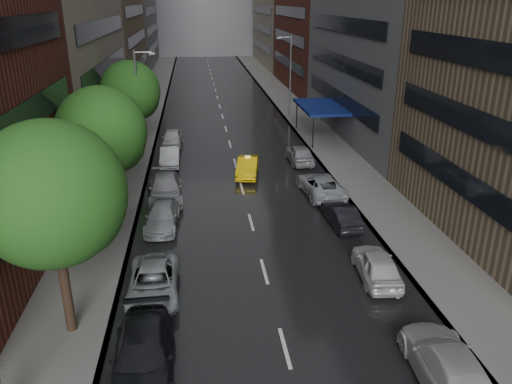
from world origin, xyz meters
TOP-DOWN VIEW (x-y plane):
  - road at (0.00, 50.00)m, footprint 14.00×140.00m
  - sidewalk_left at (-9.00, 50.00)m, footprint 4.00×140.00m
  - sidewalk_right at (9.00, 50.00)m, footprint 4.00×140.00m
  - tree_near at (-8.60, 6.08)m, footprint 5.64×5.64m
  - tree_mid at (-8.60, 17.10)m, footprint 5.27×5.27m
  - tree_far at (-8.60, 31.78)m, footprint 5.13×5.13m
  - taxi at (0.72, 24.77)m, footprint 2.32×4.61m
  - parked_cars_left at (-5.40, 16.64)m, footprint 2.50×35.88m
  - parked_cars_right at (5.40, 14.02)m, footprint 2.83×31.21m
  - street_lamp_left at (-7.72, 30.00)m, footprint 1.74×0.22m
  - street_lamp_right at (7.72, 45.00)m, footprint 1.74×0.22m
  - awning at (8.98, 35.00)m, footprint 4.00×8.00m

SIDE VIEW (x-z plane):
  - road at x=0.00m, z-range 0.00..0.01m
  - sidewalk_left at x=-9.00m, z-range 0.00..0.15m
  - sidewalk_right at x=9.00m, z-range 0.00..0.15m
  - taxi at x=0.72m, z-range 0.00..1.45m
  - parked_cars_left at x=-5.40m, z-range -0.05..1.55m
  - parked_cars_right at x=5.40m, z-range -0.04..1.55m
  - awning at x=8.98m, z-range 1.57..4.70m
  - street_lamp_left at x=-7.72m, z-range 0.39..9.39m
  - street_lamp_right at x=7.72m, z-range 0.39..9.39m
  - tree_far at x=-8.60m, z-range 1.50..9.67m
  - tree_mid at x=-8.60m, z-range 1.55..9.95m
  - tree_near at x=-8.60m, z-range 1.66..10.64m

